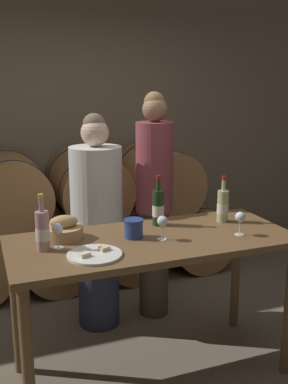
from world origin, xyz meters
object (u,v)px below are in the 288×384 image
(cheese_plate, at_px, (95,254))
(wine_bottle_rose, at_px, (42,231))
(bread_basket, at_px, (64,230))
(wine_glass_left, at_px, (162,222))
(wine_glass_far_left, at_px, (57,230))
(person_right, at_px, (154,203))
(person_left, at_px, (97,223))
(blue_crock, at_px, (134,228))
(tasting_table, at_px, (153,257))
(wine_bottle_red, at_px, (158,208))
(wine_glass_center, at_px, (240,218))
(wine_bottle_white, at_px, (223,206))

(cheese_plate, bearing_deg, wine_bottle_rose, 142.60)
(bread_basket, distance_m, wine_glass_left, 0.59)
(wine_glass_far_left, bearing_deg, person_right, 38.56)
(person_left, xyz_separation_m, blue_crock, (0.05, -0.67, 0.17))
(tasting_table, xyz_separation_m, wine_glass_far_left, (-0.56, 0.03, 0.23))
(person_right, bearing_deg, bread_basket, -146.02)
(blue_crock, bearing_deg, wine_bottle_red, 37.46)
(cheese_plate, bearing_deg, bread_basket, 106.44)
(bread_basket, xyz_separation_m, wine_glass_center, (1.02, -0.31, 0.05))
(tasting_table, bearing_deg, wine_glass_far_left, 177.38)
(wine_glass_left, bearing_deg, person_right, 71.28)
(tasting_table, height_order, person_left, person_left)
(person_left, relative_size, wine_bottle_rose, 5.01)
(person_right, xyz_separation_m, wine_glass_far_left, (-0.86, -0.69, 0.10))
(person_left, bearing_deg, wine_glass_center, -51.63)
(tasting_table, xyz_separation_m, person_right, (0.30, 0.71, 0.13))
(tasting_table, distance_m, wine_glass_far_left, 0.61)
(wine_bottle_red, height_order, wine_bottle_white, wine_bottle_red)
(cheese_plate, xyz_separation_m, wine_glass_far_left, (-0.16, 0.18, 0.10))
(wine_glass_left, xyz_separation_m, wine_glass_center, (0.48, -0.09, 0.00))
(tasting_table, distance_m, wine_bottle_red, 0.35)
(wine_glass_far_left, xyz_separation_m, wine_glass_center, (1.08, -0.16, 0.00))
(wine_bottle_rose, bearing_deg, person_right, 35.98)
(person_left, height_order, cheese_plate, person_left)
(wine_bottle_rose, relative_size, wine_glass_center, 2.19)
(wine_bottle_red, height_order, wine_glass_far_left, wine_bottle_red)
(wine_bottle_white, bearing_deg, wine_glass_left, -159.92)
(wine_glass_far_left, bearing_deg, wine_glass_left, -7.10)
(tasting_table, distance_m, wine_glass_left, 0.24)
(wine_bottle_red, relative_size, blue_crock, 2.75)
(person_left, xyz_separation_m, wine_glass_center, (0.67, -0.85, 0.21))
(person_left, xyz_separation_m, wine_bottle_rose, (-0.49, -0.68, 0.22))
(tasting_table, relative_size, bread_basket, 7.60)
(tasting_table, distance_m, wine_bottle_rose, 0.69)
(wine_bottle_red, xyz_separation_m, blue_crock, (-0.23, -0.18, -0.05))
(wine_bottle_red, distance_m, wine_bottle_white, 0.44)
(wine_bottle_red, height_order, cheese_plate, wine_bottle_red)
(blue_crock, height_order, wine_glass_far_left, wine_glass_far_left)
(wine_glass_far_left, bearing_deg, wine_bottle_red, 16.05)
(wine_bottle_rose, xyz_separation_m, bread_basket, (0.15, 0.15, -0.06))
(wine_glass_left, relative_size, wine_glass_center, 1.00)
(person_right, distance_m, wine_bottle_rose, 1.17)
(wine_bottle_rose, bearing_deg, wine_bottle_red, 14.30)
(wine_glass_left, bearing_deg, blue_crock, 146.88)
(wine_bottle_white, distance_m, wine_glass_center, 0.28)
(cheese_plate, distance_m, wine_glass_center, 0.92)
(person_right, height_order, wine_bottle_rose, person_right)
(wine_bottle_rose, relative_size, blue_crock, 2.69)
(person_left, bearing_deg, wine_glass_left, -75.46)
(tasting_table, height_order, wine_bottle_rose, wine_bottle_rose)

